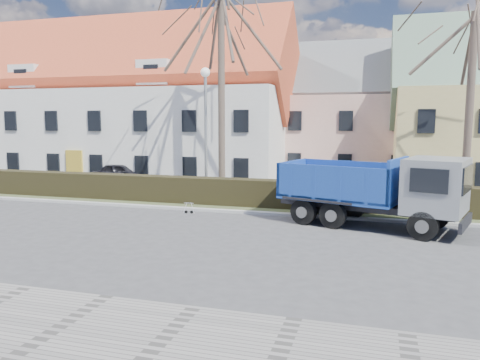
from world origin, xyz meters
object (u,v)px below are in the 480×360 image
(cart_frame, at_px, (185,207))
(dump_truck, at_px, (364,190))
(streetlight, at_px, (206,135))
(parked_car_a, at_px, (124,174))

(cart_frame, bearing_deg, dump_truck, -2.20)
(streetlight, distance_m, parked_car_a, 8.88)
(streetlight, xyz_separation_m, parked_car_a, (-7.26, 4.35, -2.69))
(streetlight, bearing_deg, parked_car_a, 149.09)
(dump_truck, distance_m, parked_car_a, 17.05)
(dump_truck, bearing_deg, streetlight, 173.73)
(streetlight, xyz_separation_m, cart_frame, (0.15, -3.13, -3.14))
(dump_truck, relative_size, cart_frame, 12.06)
(streetlight, relative_size, parked_car_a, 1.61)
(dump_truck, distance_m, cart_frame, 7.85)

